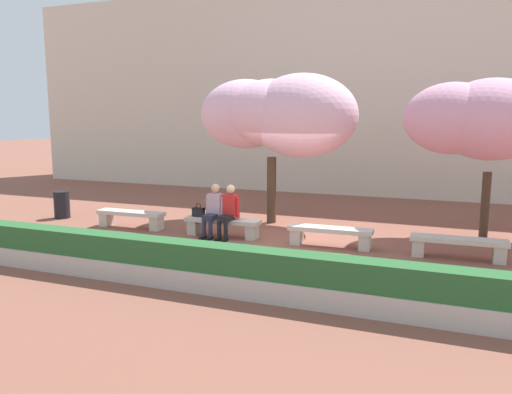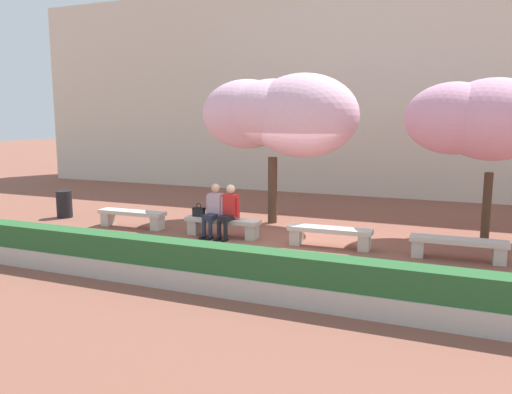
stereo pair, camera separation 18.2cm
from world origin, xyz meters
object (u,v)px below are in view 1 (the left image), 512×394
Objects in this scene: handbag at (199,211)px; stone_bench_near_east at (458,245)px; cherry_tree_secondary at (498,119)px; trash_bin at (62,205)px; stone_bench_near_west at (222,224)px; person_seated_right at (229,209)px; stone_bench_west_end at (131,216)px; stone_bench_center at (330,234)px; person_seated_left at (214,208)px; cherry_tree_main at (277,115)px.

stone_bench_near_east is at bearing -0.02° from handbag.
cherry_tree_secondary is 5.24× the size of trash_bin.
cherry_tree_secondary is at bearing 19.68° from stone_bench_near_west.
stone_bench_near_west is 0.46× the size of cherry_tree_secondary.
stone_bench_west_end is at bearing 178.94° from person_seated_right.
handbag is at bearing 0.05° from stone_bench_west_end.
stone_bench_west_end is 2.68m from trash_bin.
trash_bin is (-5.53, 0.43, -0.31)m from person_seated_right.
person_seated_left is (-2.89, -0.05, 0.39)m from stone_bench_center.
person_seated_left is 5.15m from trash_bin.
stone_bench_west_end and stone_bench_center have the same top height.
cherry_tree_secondary is (6.72, 2.17, 2.28)m from handbag.
trash_bin is (-5.12, 0.43, -0.31)m from person_seated_left.
person_seated_right is 3.81× the size of handbag.
stone_bench_near_east is at bearing 0.00° from stone_bench_west_end.
stone_bench_near_west is 0.71m from handbag.
cherry_tree_main reaches higher than person_seated_right.
stone_bench_west_end is 1.47× the size of person_seated_left.
cherry_tree_secondary is at bearing 1.17° from cherry_tree_main.
stone_bench_near_west is 0.45m from person_seated_left.
cherry_tree_main reaches higher than trash_bin.
stone_bench_near_east is 0.46× the size of cherry_tree_secondary.
person_seated_left is at bearing -112.63° from cherry_tree_main.
stone_bench_near_west is 5.61× the size of handbag.
stone_bench_center is at bearing 0.00° from stone_bench_near_west.
person_seated_right is at bearing -1.06° from stone_bench_west_end.
person_seated_right is at bearing -102.53° from cherry_tree_main.
stone_bench_near_west is 6.93m from cherry_tree_secondary.
person_seated_right reaches higher than stone_bench_center.
stone_bench_near_east is 10.68m from trash_bin.
stone_bench_center is (5.35, 0.00, 0.00)m from stone_bench_west_end.
person_seated_right reaches higher than stone_bench_near_west.
person_seated_left is at bearing -160.50° from cherry_tree_secondary.
cherry_tree_main is at bearing 156.27° from stone_bench_near_east.
handbag is 3.42m from cherry_tree_main.
handbag is at bearing -122.78° from cherry_tree_main.
cherry_tree_main reaches higher than stone_bench_near_west.
person_seated_left is at bearing -179.98° from person_seated_right.
stone_bench_near_west is 5.34m from trash_bin.
handbag is (2.02, 0.00, 0.27)m from stone_bench_west_end.
person_seated_right reaches higher than stone_bench_near_east.
cherry_tree_main is at bearing 67.37° from person_seated_left.
trash_bin is at bearing 177.34° from stone_bench_center.
person_seated_left is (-0.21, -0.05, 0.39)m from stone_bench_near_west.
stone_bench_near_west is 0.42× the size of cherry_tree_main.
trash_bin is at bearing 175.25° from person_seated_left.
stone_bench_center is 1.00× the size of stone_bench_near_east.
stone_bench_center is 3.92m from cherry_tree_main.
stone_bench_center is 3.34m from handbag.
handbag is 0.08× the size of cherry_tree_main.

